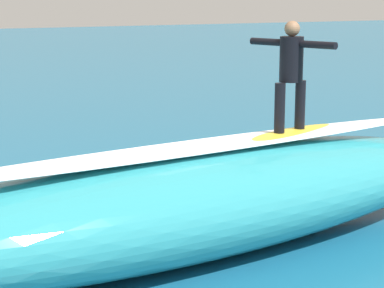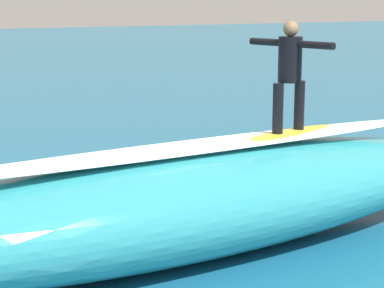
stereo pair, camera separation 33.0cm
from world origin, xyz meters
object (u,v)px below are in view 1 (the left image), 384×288
Objects in this scene: surfer_riding at (291,67)px; surfboard_riding at (289,134)px; surfboard_paddling at (109,201)px; surfer_paddling at (107,193)px.

surfboard_riding is at bearing 55.09° from surfer_riding.
surfboard_riding is at bearing -117.39° from surfboard_paddling.
surfboard_paddling is 0.22m from surfer_paddling.
surfer_paddling is at bearing -69.69° from surfboard_riding.
surfer_riding reaches higher than surfboard_riding.
surfer_riding is 3.70m from surfboard_paddling.
surfer_paddling is (1.73, -2.32, -2.06)m from surfer_riding.
surfboard_riding reaches higher than surfer_paddling.
surfer_paddling reaches higher than surfboard_paddling.
surfer_riding reaches higher than surfboard_paddling.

